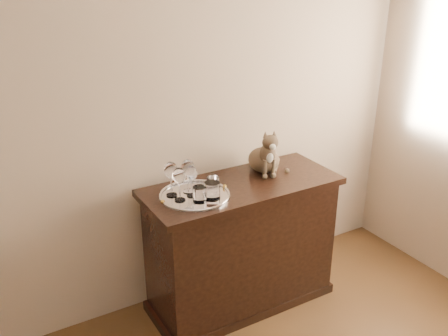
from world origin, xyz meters
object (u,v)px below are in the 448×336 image
Objects in this scene: wine_glass_a at (171,179)px; tumbler_c at (213,184)px; sideboard at (241,245)px; wine_glass_c at (179,184)px; tumbler_a at (212,191)px; wine_glass_d at (191,181)px; cat at (264,149)px; tray at (195,196)px; tumbler_b at (200,194)px; wine_glass_b at (188,176)px.

wine_glass_a is 0.25m from tumbler_c.
sideboard is 6.16× the size of wine_glass_c.
tumbler_c is (0.06, 0.10, -0.01)m from tumbler_a.
cat is at bearing 10.85° from wine_glass_d.
sideboard is 0.51m from tumbler_c.
tumbler_a is (0.06, -0.09, 0.05)m from tray.
wine_glass_d is at bearing 12.31° from wine_glass_c.
tumbler_b is 0.60m from cat.
tumbler_b is (0.10, -0.15, -0.06)m from wine_glass_a.
tray is at bearing -30.86° from wine_glass_a.
sideboard is 0.62m from cat.
wine_glass_a is (-0.43, 0.05, 0.53)m from sideboard.
wine_glass_b is at bearing 171.57° from sideboard.
tumbler_c is at bearing 5.27° from wine_glass_c.
wine_glass_d is at bearing 93.57° from tumbler_b.
tray reaches higher than sideboard.
tumbler_c is at bearing -149.49° from cat.
wine_glass_d is 0.61× the size of cat.
sideboard is 4.05× the size of cat.
cat is (0.48, 0.20, 0.09)m from tumbler_a.
tumbler_a is at bearing -120.88° from tumbler_c.
wine_glass_d is (-0.01, -0.06, -0.01)m from wine_glass_b.
cat reaches higher than wine_glass_b.
cat reaches higher than wine_glass_a.
wine_glass_d reaches higher than tray.
sideboard is 12.05× the size of tumbler_a.
tumbler_a is at bearing -4.59° from tumbler_b.
wine_glass_a is 0.08m from wine_glass_c.
sideboard is 15.06× the size of tumbler_c.
wine_glass_c is 1.96× the size of tumbler_a.
sideboard is 0.59m from tumbler_b.
tray is 2.03× the size of wine_glass_b.
wine_glass_d is at bearing -178.50° from sideboard.
wine_glass_b is 1.01× the size of wine_glass_c.
tumbler_a is 0.53m from cat.
sideboard is at bearing 21.44° from tumbler_a.
wine_glass_c is at bearing -152.39° from cat.
sideboard is 0.63m from wine_glass_b.
tray is 0.12m from tumbler_a.
cat is (0.55, 0.05, 0.04)m from wine_glass_b.
sideboard is 3.00× the size of tray.
wine_glass_a is 0.10m from wine_glass_b.
wine_glass_c reaches higher than tumbler_b.
tumbler_c is at bearing -13.83° from wine_glass_a.
wine_glass_b is (-0.33, 0.05, 0.53)m from sideboard.
tray is at bearing -177.30° from sideboard.
wine_glass_a reaches higher than sideboard.
wine_glass_a is at bearing 173.34° from sideboard.
wine_glass_a is at bearing 138.98° from tumbler_a.
wine_glass_c is at bearing 155.15° from tumbler_a.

